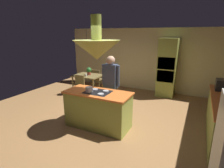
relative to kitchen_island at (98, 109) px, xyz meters
name	(u,v)px	position (x,y,z in m)	size (l,w,h in m)	color
ground	(102,123)	(0.00, 0.20, -0.47)	(8.16, 8.16, 0.00)	#9E7042
wall_back	(142,60)	(0.00, 3.65, 0.80)	(6.80, 0.10, 2.55)	beige
kitchen_island	(98,109)	(0.00, 0.00, 0.00)	(1.67, 0.77, 0.95)	#939E42
oven_tower	(167,68)	(1.10, 3.24, 0.62)	(0.66, 0.62, 2.18)	#939E42
dining_table	(88,78)	(-1.70, 2.10, 0.18)	(1.07, 0.85, 0.76)	olive
person_at_island	(111,83)	(0.03, 0.65, 0.54)	(0.53, 0.23, 1.76)	tan
range_hood	(97,49)	(0.00, 0.00, 1.52)	(1.10, 1.10, 1.00)	#939E42
pendant_light_over_table	(87,46)	(-1.70, 2.10, 1.39)	(0.32, 0.32, 0.82)	#E0B266
chair_facing_island	(78,85)	(-1.70, 1.45, 0.03)	(0.40, 0.40, 0.87)	olive
chair_by_back_wall	(97,78)	(-1.70, 2.75, 0.03)	(0.40, 0.40, 0.87)	olive
potted_plant_on_table	(89,71)	(-1.67, 2.14, 0.46)	(0.20, 0.20, 0.30)	#99382D
cup_on_table	(86,75)	(-1.64, 1.89, 0.33)	(0.07, 0.07, 0.09)	white
cooking_pot_on_cooktop	(89,89)	(-0.16, -0.13, 0.54)	(0.18, 0.18, 0.12)	#B2B2B7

